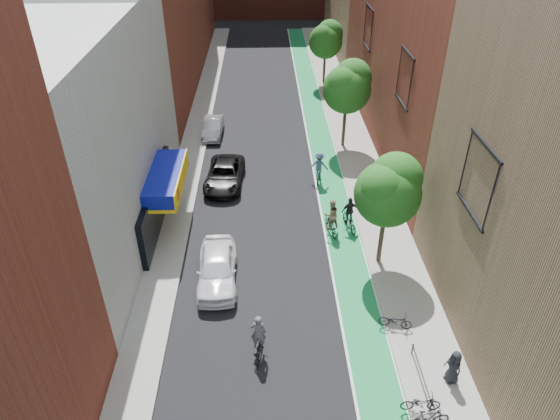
{
  "coord_description": "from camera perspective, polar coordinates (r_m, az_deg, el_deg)",
  "views": [
    {
      "loc": [
        -0.44,
        -10.79,
        17.48
      ],
      "look_at": [
        0.36,
        13.04,
        1.5
      ],
      "focal_mm": 32.0,
      "sensor_mm": 36.0,
      "label": 1
    }
  ],
  "objects": [
    {
      "name": "cyclist_lane_mid",
      "position": [
        29.67,
        7.93,
        -0.85
      ],
      "size": [
        1.09,
        2.0,
        2.06
      ],
      "rotation": [
        0.0,
        0.0,
        3.38
      ],
      "color": "black",
      "rests_on": "ground"
    },
    {
      "name": "sidewalk_left",
      "position": [
        41.08,
        -9.62,
        8.27
      ],
      "size": [
        2.0,
        68.0,
        0.15
      ],
      "primitive_type": "cube",
      "color": "gray",
      "rests_on": "ground"
    },
    {
      "name": "parked_bike_near",
      "position": [
        21.36,
        15.79,
        -20.45
      ],
      "size": [
        1.59,
        0.59,
        0.83
      ],
      "primitive_type": "imported",
      "rotation": [
        0.0,
        0.0,
        1.55
      ],
      "color": "black",
      "rests_on": "sidewalk_right"
    },
    {
      "name": "bike_lane",
      "position": [
        40.97,
        4.53,
        8.48
      ],
      "size": [
        2.0,
        68.0,
        0.01
      ],
      "primitive_type": "cube",
      "color": "#167C48",
      "rests_on": "ground"
    },
    {
      "name": "tree_near",
      "position": [
        25.19,
        12.35,
        2.36
      ],
      "size": [
        3.4,
        3.36,
        6.42
      ],
      "color": "#332619",
      "rests_on": "ground"
    },
    {
      "name": "parked_car_silver",
      "position": [
        40.97,
        -7.69,
        9.31
      ],
      "size": [
        1.54,
        4.13,
        1.35
      ],
      "primitive_type": "imported",
      "rotation": [
        0.0,
        0.0,
        -0.03
      ],
      "color": "gray",
      "rests_on": "ground"
    },
    {
      "name": "cyclist_lead",
      "position": [
        22.31,
        -2.47,
        -14.8
      ],
      "size": [
        0.78,
        1.81,
        2.19
      ],
      "rotation": [
        0.0,
        0.0,
        3.04
      ],
      "color": "black",
      "rests_on": "ground"
    },
    {
      "name": "parked_bike_mid",
      "position": [
        20.84,
        16.5,
        -21.95
      ],
      "size": [
        1.85,
        0.75,
        1.08
      ],
      "primitive_type": "imported",
      "rotation": [
        0.0,
        0.0,
        1.71
      ],
      "color": "black",
      "rests_on": "sidewalk_right"
    },
    {
      "name": "cyclist_lane_near",
      "position": [
        29.04,
        5.86,
        -1.07
      ],
      "size": [
        1.05,
        1.81,
        2.2
      ],
      "rotation": [
        0.0,
        0.0,
        3.4
      ],
      "color": "black",
      "rests_on": "ground"
    },
    {
      "name": "sidewalk_right",
      "position": [
        41.29,
        8.02,
        8.56
      ],
      "size": [
        3.0,
        68.0,
        0.15
      ],
      "primitive_type": "cube",
      "color": "gray",
      "rests_on": "ground"
    },
    {
      "name": "pedestrian",
      "position": [
        22.3,
        19.23,
        -16.56
      ],
      "size": [
        0.79,
        0.94,
        1.63
      ],
      "primitive_type": "imported",
      "rotation": [
        0.0,
        0.0,
        -1.17
      ],
      "color": "black",
      "rests_on": "sidewalk_right"
    },
    {
      "name": "parked_car_black",
      "position": [
        33.97,
        -6.36,
        4.04
      ],
      "size": [
        2.74,
        5.32,
        1.44
      ],
      "primitive_type": "imported",
      "rotation": [
        0.0,
        0.0,
        -0.07
      ],
      "color": "black",
      "rests_on": "ground"
    },
    {
      "name": "parked_car_white",
      "position": [
        25.85,
        -7.2,
        -6.58
      ],
      "size": [
        2.15,
        4.97,
        1.67
      ],
      "primitive_type": "imported",
      "rotation": [
        0.0,
        0.0,
        0.04
      ],
      "color": "white",
      "rests_on": "ground"
    },
    {
      "name": "tree_mid",
      "position": [
        37.51,
        7.75,
        13.92
      ],
      "size": [
        3.55,
        3.53,
        6.74
      ],
      "color": "#332619",
      "rests_on": "ground"
    },
    {
      "name": "building_left_white",
      "position": [
        29.29,
        -23.12,
        7.97
      ],
      "size": [
        8.0,
        20.0,
        12.0
      ],
      "primitive_type": "cube",
      "color": "silver",
      "rests_on": "ground"
    },
    {
      "name": "parked_bike_far",
      "position": [
        23.98,
        13.06,
        -12.22
      ],
      "size": [
        1.61,
        0.91,
        0.8
      ],
      "primitive_type": "imported",
      "rotation": [
        0.0,
        0.0,
        1.31
      ],
      "color": "black",
      "rests_on": "sidewalk_right"
    },
    {
      "name": "tree_far",
      "position": [
        50.87,
        5.29,
        18.92
      ],
      "size": [
        3.3,
        3.25,
        6.21
      ],
      "color": "#332619",
      "rests_on": "ground"
    },
    {
      "name": "cyclist_lane_far",
      "position": [
        33.93,
        4.49,
        4.77
      ],
      "size": [
        1.34,
        1.56,
        2.22
      ],
      "rotation": [
        0.0,
        0.0,
        2.9
      ],
      "color": "black",
      "rests_on": "ground"
    }
  ]
}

